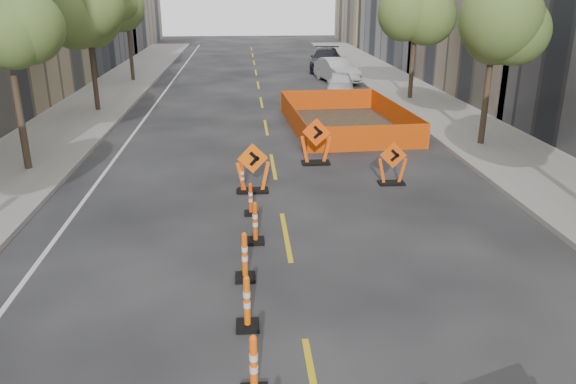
{
  "coord_description": "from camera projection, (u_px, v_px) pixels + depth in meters",
  "views": [
    {
      "loc": [
        -0.99,
        -9.01,
        5.91
      ],
      "look_at": [
        0.07,
        4.25,
        1.1
      ],
      "focal_mm": 35.0,
      "sensor_mm": 36.0,
      "label": 1
    }
  ],
  "objects": [
    {
      "name": "parked_car_near",
      "position": [
        340.0,
        84.0,
        32.99
      ],
      "size": [
        2.19,
        4.15,
        1.34
      ],
      "primitive_type": "imported",
      "rotation": [
        0.0,
        0.0,
        -0.16
      ],
      "color": "silver",
      "rests_on": "ground"
    },
    {
      "name": "channelizer_7",
      "position": [
        242.0,
        177.0,
        17.22
      ],
      "size": [
        0.38,
        0.38,
        0.97
      ],
      "primitive_type": null,
      "color": "#E04209",
      "rests_on": "ground"
    },
    {
      "name": "safety_fence",
      "position": [
        345.0,
        116.0,
        25.41
      ],
      "size": [
        5.25,
        8.42,
        1.02
      ],
      "primitive_type": null,
      "rotation": [
        0.0,
        0.0,
        0.06
      ],
      "color": "#FF580D",
      "rests_on": "ground"
    },
    {
      "name": "tree_l_c",
      "position": [
        88.0,
        20.0,
        27.11
      ],
      "size": [
        2.8,
        2.8,
        5.95
      ],
      "color": "#382B1E",
      "rests_on": "ground"
    },
    {
      "name": "sidewalk_left",
      "position": [
        31.0,
        154.0,
        21.08
      ],
      "size": [
        4.0,
        90.0,
        0.15
      ],
      "primitive_type": "cube",
      "color": "gray",
      "rests_on": "ground"
    },
    {
      "name": "tree_l_b",
      "position": [
        7.0,
        36.0,
        17.74
      ],
      "size": [
        2.8,
        2.8,
        5.95
      ],
      "color": "#382B1E",
      "rests_on": "ground"
    },
    {
      "name": "channelizer_2",
      "position": [
        254.0,
        366.0,
        8.48
      ],
      "size": [
        0.43,
        0.43,
        1.09
      ],
      "primitive_type": null,
      "color": "#FF560A",
      "rests_on": "ground"
    },
    {
      "name": "channelizer_3",
      "position": [
        247.0,
        302.0,
        10.22
      ],
      "size": [
        0.43,
        0.43,
        1.09
      ],
      "primitive_type": null,
      "color": "#E45E09",
      "rests_on": "ground"
    },
    {
      "name": "tree_r_c",
      "position": [
        416.0,
        17.0,
        30.24
      ],
      "size": [
        2.8,
        2.8,
        5.95
      ],
      "color": "#382B1E",
      "rests_on": "ground"
    },
    {
      "name": "chevron_sign_center",
      "position": [
        316.0,
        141.0,
        19.91
      ],
      "size": [
        1.26,
        0.94,
        1.68
      ],
      "primitive_type": null,
      "rotation": [
        0.0,
        0.0,
        -0.27
      ],
      "color": "#FD4A0A",
      "rests_on": "ground"
    },
    {
      "name": "channelizer_4",
      "position": [
        245.0,
        256.0,
        11.96
      ],
      "size": [
        0.44,
        0.44,
        1.11
      ],
      "primitive_type": null,
      "color": "#E05609",
      "rests_on": "ground"
    },
    {
      "name": "channelizer_6",
      "position": [
        251.0,
        199.0,
        15.49
      ],
      "size": [
        0.37,
        0.37,
        0.93
      ],
      "primitive_type": null,
      "color": "#DD3C09",
      "rests_on": "ground"
    },
    {
      "name": "chevron_sign_right",
      "position": [
        393.0,
        163.0,
        17.86
      ],
      "size": [
        0.99,
        0.66,
        1.4
      ],
      "primitive_type": null,
      "rotation": [
        0.0,
        0.0,
        -0.12
      ],
      "color": "#E74B09",
      "rests_on": "ground"
    },
    {
      "name": "channelizer_5",
      "position": [
        255.0,
        222.0,
        13.73
      ],
      "size": [
        0.43,
        0.43,
        1.08
      ],
      "primitive_type": null,
      "color": "#D54908",
      "rests_on": "ground"
    },
    {
      "name": "parked_car_far",
      "position": [
        326.0,
        60.0,
        43.18
      ],
      "size": [
        3.24,
        6.02,
        1.66
      ],
      "primitive_type": "imported",
      "rotation": [
        0.0,
        0.0,
        -0.17
      ],
      "color": "black",
      "rests_on": "ground"
    },
    {
      "name": "parked_car_mid",
      "position": [
        337.0,
        70.0,
        37.67
      ],
      "size": [
        2.66,
        5.09,
        1.59
      ],
      "primitive_type": "imported",
      "rotation": [
        0.0,
        0.0,
        0.21
      ],
      "color": "#A7A7AC",
      "rests_on": "ground"
    },
    {
      "name": "ground_plane",
      "position": [
        302.0,
        324.0,
        10.53
      ],
      "size": [
        140.0,
        140.0,
        0.0
      ],
      "primitive_type": "plane",
      "color": "black"
    },
    {
      "name": "sidewalk_right",
      "position": [
        495.0,
        144.0,
        22.43
      ],
      "size": [
        4.0,
        90.0,
        0.15
      ],
      "primitive_type": "cube",
      "color": "gray",
      "rests_on": "ground"
    },
    {
      "name": "tree_r_b",
      "position": [
        494.0,
        29.0,
        20.87
      ],
      "size": [
        2.8,
        2.8,
        5.95
      ],
      "color": "#382B1E",
      "rests_on": "ground"
    },
    {
      "name": "tree_l_d",
      "position": [
        127.0,
        12.0,
        36.49
      ],
      "size": [
        2.8,
        2.8,
        5.95
      ],
      "color": "#382B1E",
      "rests_on": "ground"
    },
    {
      "name": "chevron_sign_left",
      "position": [
        253.0,
        168.0,
        17.13
      ],
      "size": [
        1.11,
        0.76,
        1.56
      ],
      "primitive_type": null,
      "rotation": [
        0.0,
        0.0,
        0.13
      ],
      "color": "#FE610A",
      "rests_on": "ground"
    }
  ]
}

